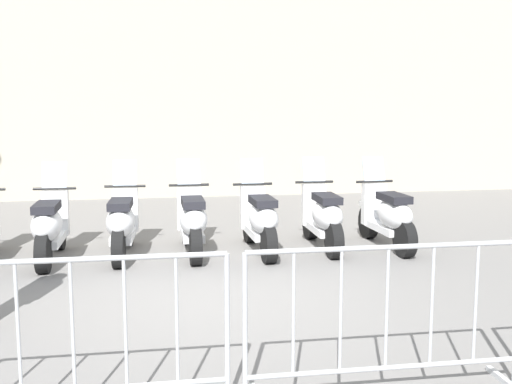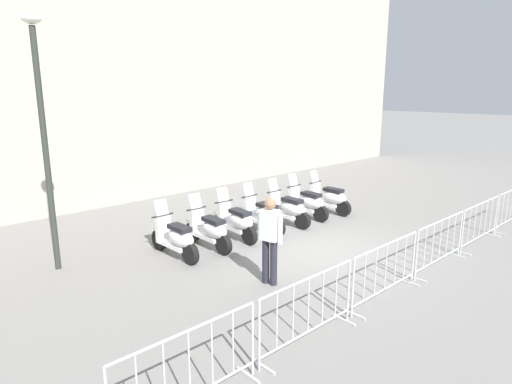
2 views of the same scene
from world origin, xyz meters
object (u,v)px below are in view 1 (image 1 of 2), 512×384
at_px(motorcycle_6, 388,216).
at_px(barrier_segment_2, 73,340).
at_px(motorcycle_4, 260,220).
at_px(motorcycle_5, 323,217).
at_px(barrier_segment_3, 386,321).
at_px(motorcycle_2, 122,224).
at_px(motorcycle_1, 50,227).
at_px(motorcycle_3, 192,222).

bearing_deg(motorcycle_6, barrier_segment_2, -135.83).
relative_size(motorcycle_4, motorcycle_5, 1.00).
height_order(motorcycle_5, barrier_segment_3, motorcycle_5).
distance_m(motorcycle_2, barrier_segment_2, 4.33).
xyz_separation_m(motorcycle_1, motorcycle_2, (0.91, 0.02, 0.00)).
xyz_separation_m(motorcycle_4, motorcycle_6, (1.81, -0.14, 0.00)).
bearing_deg(motorcycle_5, motorcycle_6, -9.91).
height_order(motorcycle_1, barrier_segment_3, motorcycle_1).
height_order(motorcycle_2, motorcycle_5, same).
bearing_deg(motorcycle_6, motorcycle_5, 170.09).
bearing_deg(motorcycle_3, motorcycle_6, -5.42).
xyz_separation_m(motorcycle_3, motorcycle_5, (1.81, -0.10, 0.00)).
bearing_deg(motorcycle_1, barrier_segment_2, -84.15).
xyz_separation_m(motorcycle_3, barrier_segment_2, (-1.37, -4.22, 0.07)).
xyz_separation_m(motorcycle_3, motorcycle_4, (0.90, -0.12, 0.00)).
relative_size(motorcycle_5, barrier_segment_2, 0.85).
bearing_deg(motorcycle_3, motorcycle_5, -3.15).
bearing_deg(motorcycle_2, motorcycle_6, -5.40).
distance_m(motorcycle_3, motorcycle_5, 1.81).
relative_size(motorcycle_3, barrier_segment_3, 0.85).
distance_m(motorcycle_1, motorcycle_4, 2.72).
bearing_deg(motorcycle_2, motorcycle_5, -3.88).
xyz_separation_m(motorcycle_2, barrier_segment_2, (-0.47, -4.31, 0.07)).
xyz_separation_m(motorcycle_4, motorcycle_5, (0.91, 0.02, 0.00)).
bearing_deg(motorcycle_4, motorcycle_3, 172.46).
height_order(barrier_segment_2, barrier_segment_3, same).
bearing_deg(motorcycle_2, motorcycle_3, -5.33).
distance_m(barrier_segment_2, barrier_segment_3, 2.11).
height_order(motorcycle_3, motorcycle_4, same).
height_order(motorcycle_1, barrier_segment_2, motorcycle_1).
distance_m(motorcycle_3, motorcycle_6, 2.72).
height_order(motorcycle_1, motorcycle_4, same).
xyz_separation_m(motorcycle_1, motorcycle_4, (2.71, -0.18, 0.00)).
relative_size(motorcycle_3, barrier_segment_2, 0.85).
distance_m(motorcycle_1, motorcycle_3, 1.81).
bearing_deg(motorcycle_4, motorcycle_1, 176.20).
distance_m(motorcycle_1, motorcycle_6, 4.53).
height_order(motorcycle_3, motorcycle_5, same).
height_order(motorcycle_5, motorcycle_6, same).
xyz_separation_m(motorcycle_2, motorcycle_3, (0.91, -0.08, 0.00)).
relative_size(motorcycle_6, barrier_segment_2, 0.85).
relative_size(motorcycle_2, barrier_segment_2, 0.85).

